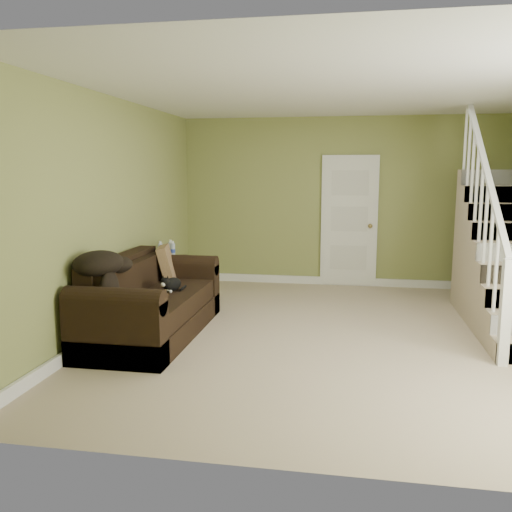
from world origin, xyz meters
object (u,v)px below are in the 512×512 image
at_px(side_table, 169,280).
at_px(cat, 172,284).
at_px(sofa, 149,305).
at_px(banana, 162,297).

bearing_deg(side_table, cat, -69.33).
height_order(sofa, banana, sofa).
bearing_deg(banana, side_table, 70.69).
height_order(cat, banana, cat).
relative_size(sofa, side_table, 2.55).
xyz_separation_m(sofa, cat, (0.22, 0.13, 0.22)).
distance_m(cat, banana, 0.36).
bearing_deg(banana, cat, 56.12).
height_order(side_table, banana, side_table).
height_order(sofa, cat, sofa).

